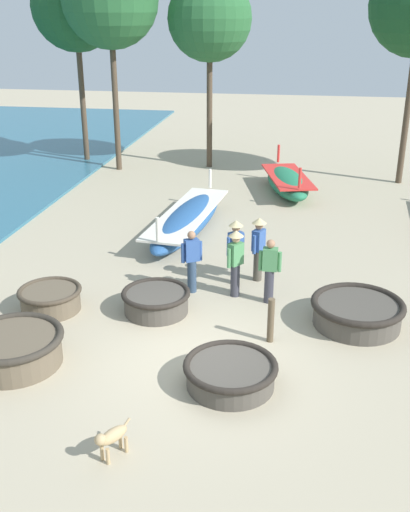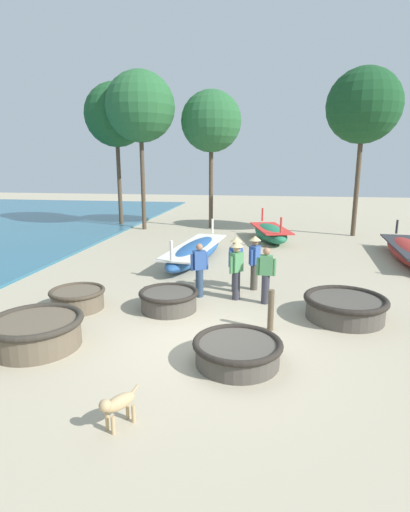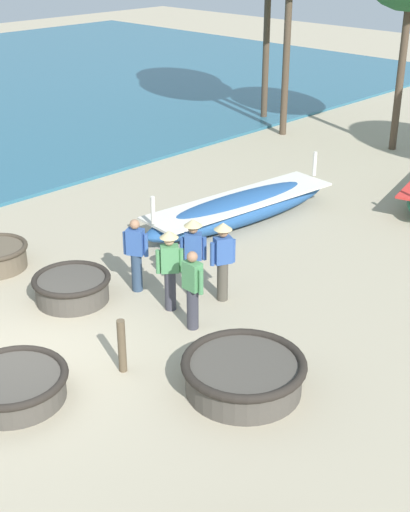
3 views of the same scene
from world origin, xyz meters
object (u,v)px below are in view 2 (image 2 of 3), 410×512
long_boat_white_hull (270,233)px  fisherman_standing_right (255,259)px  mooring_post_shoreline (271,310)px  coracle_weathered (237,351)px  tree_left_mid (364,106)px  dog (118,404)px  tree_leftmost (211,122)px  coracle_center (345,306)px  tree_center (140,107)px  coracle_front_right (36,331)px  fisherman_standing_left (199,269)px  coracle_far_right (169,299)px  fisherman_by_coracle (237,267)px  coracle_far_left (78,298)px  long_boat_green_hull (410,252)px  fisherman_crouching (236,261)px  tree_rightmost (116,115)px  long_boat_ochre_hull (195,252)px  fisherman_hauling (266,274)px

long_boat_white_hull → fisherman_standing_right: fisherman_standing_right is taller
mooring_post_shoreline → coracle_weathered: bearing=-110.0°
fisherman_standing_right → tree_left_mid: tree_left_mid is taller
dog → tree_leftmost: (-1.38, 18.47, 5.66)m
tree_leftmost → fisherman_standing_right: bearing=-75.2°
coracle_center → dog: size_ratio=3.38×
long_boat_white_hull → tree_center: (-7.28, 2.45, 6.35)m
coracle_center → dog: (-4.00, -4.90, 0.05)m
coracle_front_right → tree_left_mid: size_ratio=0.23×
fisherman_standing_left → coracle_far_right: bearing=-117.3°
coracle_far_right → coracle_center: size_ratio=0.77×
dog → fisherman_by_coracle: bearing=78.4°
long_boat_white_hull → fisherman_standing_right: bearing=-93.3°
coracle_far_left → long_boat_green_hull: bearing=34.3°
long_boat_white_hull → fisherman_crouching: (-1.01, -8.29, 0.55)m
tree_center → long_boat_white_hull: bearing=-18.6°
fisherman_standing_right → dog: size_ratio=2.78×
coracle_center → fisherman_standing_right: 3.13m
coracle_front_right → fisherman_by_coracle: (3.87, 3.67, 0.60)m
coracle_center → long_boat_green_hull: (3.59, 6.71, 0.05)m
coracle_weathered → tree_center: bearing=113.8°
long_boat_white_hull → tree_left_mid: size_ratio=0.51×
dog → tree_left_mid: tree_left_mid is taller
tree_rightmost → coracle_weathered: bearing=-62.3°
mooring_post_shoreline → tree_rightmost: (-9.19, 14.63, 6.00)m
fisherman_by_coracle → fisherman_standing_left: bearing=176.7°
coracle_far_right → fisherman_standing_left: fisherman_standing_left is taller
long_boat_white_hull → tree_leftmost: tree_leftmost is taller
coracle_center → tree_left_mid: 13.89m
coracle_weathered → long_boat_white_hull: size_ratio=0.41×
fisherman_crouching → tree_center: 13.72m
fisherman_crouching → tree_leftmost: 13.14m
long_boat_white_hull → fisherman_by_coracle: (-0.92, -9.00, 0.55)m
long_boat_ochre_hull → long_boat_green_hull: (8.35, 1.45, -0.02)m
fisherman_crouching → mooring_post_shoreline: size_ratio=1.71×
coracle_center → fisherman_standing_left: (-3.85, 1.07, 0.52)m
fisherman_standing_right → mooring_post_shoreline: 3.08m
coracle_front_right → fisherman_hauling: fisherman_hauling is taller
coracle_far_left → coracle_weathered: coracle_far_left is taller
coracle_weathered → fisherman_standing_right: size_ratio=1.04×
fisherman_standing_right → mooring_post_shoreline: size_ratio=1.71×
fisherman_by_coracle → dog: size_ratio=2.78×
long_boat_ochre_hull → dog: size_ratio=9.82×
fisherman_by_coracle → tree_center: (-6.36, 11.45, 5.80)m
coracle_far_right → dog: (0.46, -4.78, 0.08)m
coracle_front_right → tree_center: size_ratio=0.22×
tree_leftmost → fisherman_by_coracle: bearing=-78.3°
coracle_front_right → long_boat_white_hull: bearing=69.3°
tree_center → tree_rightmost: bearing=148.0°
long_boat_green_hull → dog: 13.87m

